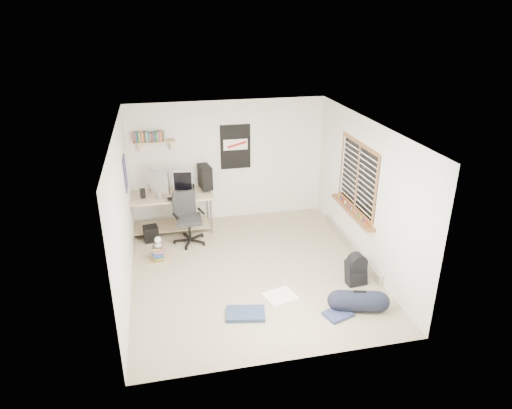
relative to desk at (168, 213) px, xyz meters
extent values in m
cube|color=gray|center=(1.31, -1.87, -0.37)|extent=(4.00, 4.50, 0.01)
cube|color=white|center=(1.31, -1.87, 2.14)|extent=(4.00, 4.50, 0.01)
cube|color=silver|center=(1.31, 0.38, 0.89)|extent=(4.00, 0.01, 2.50)
cube|color=silver|center=(-0.70, -1.87, 0.89)|extent=(0.01, 4.50, 2.50)
cube|color=silver|center=(3.31, -1.87, 0.89)|extent=(0.01, 4.50, 2.50)
cube|color=tan|center=(0.00, 0.00, 0.00)|extent=(1.91, 1.18, 0.81)
cube|color=#AEADB2|center=(-0.13, -0.17, 0.67)|extent=(0.42, 0.29, 0.46)
cube|color=#A7A7AC|center=(0.32, -0.18, 0.65)|extent=(0.39, 0.15, 0.42)
cube|color=black|center=(0.79, 0.13, 0.67)|extent=(0.27, 0.46, 0.46)
cube|color=black|center=(0.19, -0.33, 0.45)|extent=(0.37, 0.16, 0.02)
cube|color=black|center=(-0.44, -0.16, 0.53)|extent=(0.11, 0.11, 0.18)
cube|color=black|center=(0.50, -0.05, 0.52)|extent=(0.10, 0.10, 0.16)
cube|color=#252528|center=(0.37, -0.63, 0.12)|extent=(0.80, 0.80, 0.99)
cube|color=tan|center=(-0.14, 0.27, 1.42)|extent=(0.80, 0.22, 0.24)
cube|color=black|center=(1.46, 0.36, 1.19)|extent=(0.62, 0.03, 0.92)
cube|color=navy|center=(-0.68, -0.67, 1.14)|extent=(0.02, 0.42, 0.60)
cube|color=brown|center=(3.26, -1.57, 1.08)|extent=(0.10, 1.50, 1.26)
cube|color=#B7B2A8|center=(3.26, -1.57, -0.28)|extent=(0.08, 2.50, 0.18)
cube|color=black|center=(2.90, -2.62, -0.16)|extent=(0.34, 0.29, 0.43)
cylinder|color=black|center=(2.63, -3.32, -0.22)|extent=(0.39, 0.39, 0.62)
cube|color=white|center=(1.58, -2.77, -0.34)|extent=(0.56, 0.51, 0.04)
cube|color=navy|center=(0.97, -3.09, -0.33)|extent=(0.62, 0.46, 0.06)
cube|color=navy|center=(2.30, -3.39, -0.34)|extent=(0.46, 0.40, 0.05)
cube|color=olive|center=(-0.24, -1.17, -0.22)|extent=(0.42, 0.35, 0.28)
cube|color=white|center=(-0.22, -1.19, 0.02)|extent=(0.20, 0.24, 0.21)
cube|color=black|center=(-0.36, -0.39, -0.22)|extent=(0.31, 0.31, 0.30)
camera|label=1|loc=(-0.05, -8.49, 3.79)|focal=32.00mm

